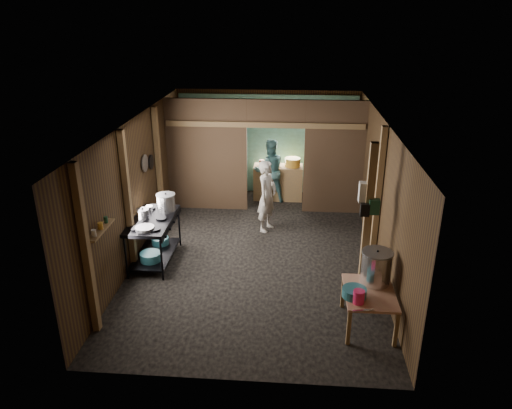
# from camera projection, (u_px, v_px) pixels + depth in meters

# --- Properties ---
(floor) EXTENTS (4.50, 7.00, 0.00)m
(floor) POSITION_uv_depth(u_px,v_px,m) (257.00, 253.00, 9.41)
(floor) COLOR black
(floor) RESTS_ON ground
(ceiling) EXTENTS (4.50, 7.00, 0.00)m
(ceiling) POSITION_uv_depth(u_px,v_px,m) (257.00, 121.00, 8.43)
(ceiling) COLOR #4C4844
(ceiling) RESTS_ON ground
(wall_back) EXTENTS (4.50, 0.00, 2.60)m
(wall_back) POSITION_uv_depth(u_px,v_px,m) (268.00, 142.00, 12.15)
(wall_back) COLOR #493417
(wall_back) RESTS_ON ground
(wall_front) EXTENTS (4.50, 0.00, 2.60)m
(wall_front) POSITION_uv_depth(u_px,v_px,m) (234.00, 294.00, 5.69)
(wall_front) COLOR #493417
(wall_front) RESTS_ON ground
(wall_left) EXTENTS (0.00, 7.00, 2.60)m
(wall_left) POSITION_uv_depth(u_px,v_px,m) (138.00, 187.00, 9.09)
(wall_left) COLOR #493417
(wall_left) RESTS_ON ground
(wall_right) EXTENTS (0.00, 7.00, 2.60)m
(wall_right) POSITION_uv_depth(u_px,v_px,m) (380.00, 194.00, 8.76)
(wall_right) COLOR #493417
(wall_right) RESTS_ON ground
(partition_left) EXTENTS (1.85, 0.10, 2.60)m
(partition_left) POSITION_uv_depth(u_px,v_px,m) (207.00, 155.00, 11.05)
(partition_left) COLOR brown
(partition_left) RESTS_ON floor
(partition_right) EXTENTS (1.35, 0.10, 2.60)m
(partition_right) POSITION_uv_depth(u_px,v_px,m) (334.00, 158.00, 10.84)
(partition_right) COLOR brown
(partition_right) RESTS_ON floor
(partition_header) EXTENTS (1.30, 0.10, 0.60)m
(partition_header) POSITION_uv_depth(u_px,v_px,m) (276.00, 113.00, 10.56)
(partition_header) COLOR brown
(partition_header) RESTS_ON wall_back
(turquoise_panel) EXTENTS (4.40, 0.06, 2.50)m
(turquoise_panel) POSITION_uv_depth(u_px,v_px,m) (267.00, 145.00, 12.12)
(turquoise_panel) COLOR #70C0BE
(turquoise_panel) RESTS_ON wall_back
(back_counter) EXTENTS (1.20, 0.50, 0.85)m
(back_counter) POSITION_uv_depth(u_px,v_px,m) (278.00, 182.00, 11.95)
(back_counter) COLOR olive
(back_counter) RESTS_ON floor
(wall_clock) EXTENTS (0.20, 0.03, 0.20)m
(wall_clock) POSITION_uv_depth(u_px,v_px,m) (278.00, 119.00, 11.81)
(wall_clock) COLOR silver
(wall_clock) RESTS_ON wall_back
(post_left_a) EXTENTS (0.10, 0.12, 2.60)m
(post_left_a) POSITION_uv_depth(u_px,v_px,m) (86.00, 252.00, 6.68)
(post_left_a) COLOR olive
(post_left_a) RESTS_ON floor
(post_left_b) EXTENTS (0.10, 0.12, 2.60)m
(post_left_b) POSITION_uv_depth(u_px,v_px,m) (128.00, 203.00, 8.34)
(post_left_b) COLOR olive
(post_left_b) RESTS_ON floor
(post_left_c) EXTENTS (0.10, 0.12, 2.60)m
(post_left_c) POSITION_uv_depth(u_px,v_px,m) (159.00, 168.00, 10.19)
(post_left_c) COLOR olive
(post_left_c) RESTS_ON floor
(post_right) EXTENTS (0.10, 0.12, 2.60)m
(post_right) POSITION_uv_depth(u_px,v_px,m) (378.00, 198.00, 8.58)
(post_right) COLOR olive
(post_right) RESTS_ON floor
(post_free) EXTENTS (0.12, 0.12, 2.60)m
(post_free) POSITION_uv_depth(u_px,v_px,m) (367.00, 223.00, 7.59)
(post_free) COLOR olive
(post_free) RESTS_ON floor
(cross_beam) EXTENTS (4.40, 0.12, 0.12)m
(cross_beam) POSITION_uv_depth(u_px,v_px,m) (264.00, 125.00, 10.62)
(cross_beam) COLOR olive
(cross_beam) RESTS_ON wall_left
(pan_lid_big) EXTENTS (0.03, 0.34, 0.34)m
(pan_lid_big) POSITION_uv_depth(u_px,v_px,m) (145.00, 163.00, 9.32)
(pan_lid_big) COLOR gray
(pan_lid_big) RESTS_ON wall_left
(pan_lid_small) EXTENTS (0.03, 0.30, 0.30)m
(pan_lid_small) POSITION_uv_depth(u_px,v_px,m) (151.00, 162.00, 9.73)
(pan_lid_small) COLOR black
(pan_lid_small) RESTS_ON wall_left
(wall_shelf) EXTENTS (0.14, 0.80, 0.03)m
(wall_shelf) POSITION_uv_depth(u_px,v_px,m) (101.00, 230.00, 7.10)
(wall_shelf) COLOR olive
(wall_shelf) RESTS_ON wall_left
(jar_white) EXTENTS (0.07, 0.07, 0.10)m
(jar_white) POSITION_uv_depth(u_px,v_px,m) (94.00, 233.00, 6.85)
(jar_white) COLOR silver
(jar_white) RESTS_ON wall_shelf
(jar_yellow) EXTENTS (0.08, 0.08, 0.10)m
(jar_yellow) POSITION_uv_depth(u_px,v_px,m) (100.00, 226.00, 7.08)
(jar_yellow) COLOR gold
(jar_yellow) RESTS_ON wall_shelf
(jar_green) EXTENTS (0.06, 0.06, 0.10)m
(jar_green) POSITION_uv_depth(u_px,v_px,m) (106.00, 220.00, 7.28)
(jar_green) COLOR #1C4C33
(jar_green) RESTS_ON wall_shelf
(bag_white) EXTENTS (0.22, 0.15, 0.32)m
(bag_white) POSITION_uv_depth(u_px,v_px,m) (366.00, 192.00, 7.48)
(bag_white) COLOR silver
(bag_white) RESTS_ON post_free
(bag_green) EXTENTS (0.16, 0.12, 0.24)m
(bag_green) POSITION_uv_depth(u_px,v_px,m) (374.00, 207.00, 7.41)
(bag_green) COLOR #1C4C33
(bag_green) RESTS_ON post_free
(bag_black) EXTENTS (0.14, 0.10, 0.20)m
(bag_black) POSITION_uv_depth(u_px,v_px,m) (365.00, 210.00, 7.42)
(bag_black) COLOR black
(bag_black) RESTS_ON post_free
(gas_range) EXTENTS (0.76, 1.47, 0.87)m
(gas_range) POSITION_uv_depth(u_px,v_px,m) (154.00, 240.00, 8.95)
(gas_range) COLOR black
(gas_range) RESTS_ON floor
(prep_table) EXTENTS (0.73, 1.00, 0.59)m
(prep_table) POSITION_uv_depth(u_px,v_px,m) (368.00, 309.00, 7.15)
(prep_table) COLOR tan
(prep_table) RESTS_ON floor
(stove_pot_large) EXTENTS (0.40, 0.40, 0.36)m
(stove_pot_large) POSITION_uv_depth(u_px,v_px,m) (166.00, 203.00, 9.07)
(stove_pot_large) COLOR silver
(stove_pot_large) RESTS_ON gas_range
(stove_pot_med) EXTENTS (0.28, 0.28, 0.20)m
(stove_pot_med) POSITION_uv_depth(u_px,v_px,m) (143.00, 214.00, 8.77)
(stove_pot_med) COLOR silver
(stove_pot_med) RESTS_ON gas_range
(stove_saucepan) EXTENTS (0.16, 0.16, 0.10)m
(stove_saucepan) POSITION_uv_depth(u_px,v_px,m) (149.00, 208.00, 9.12)
(stove_saucepan) COLOR silver
(stove_saucepan) RESTS_ON gas_range
(frying_pan) EXTENTS (0.45, 0.61, 0.08)m
(frying_pan) POSITION_uv_depth(u_px,v_px,m) (145.00, 228.00, 8.34)
(frying_pan) COLOR gray
(frying_pan) RESTS_ON gas_range
(blue_tub_front) EXTENTS (0.38, 0.38, 0.16)m
(blue_tub_front) POSITION_uv_depth(u_px,v_px,m) (151.00, 257.00, 8.75)
(blue_tub_front) COLOR #2B6F7D
(blue_tub_front) RESTS_ON gas_range
(blue_tub_back) EXTENTS (0.33, 0.33, 0.13)m
(blue_tub_back) POSITION_uv_depth(u_px,v_px,m) (160.00, 241.00, 9.37)
(blue_tub_back) COLOR #2B6F7D
(blue_tub_back) RESTS_ON gas_range
(stock_pot) EXTENTS (0.59, 0.59, 0.54)m
(stock_pot) POSITION_uv_depth(u_px,v_px,m) (376.00, 268.00, 7.18)
(stock_pot) COLOR silver
(stock_pot) RESTS_ON prep_table
(wash_basin) EXTENTS (0.44, 0.44, 0.13)m
(wash_basin) POSITION_uv_depth(u_px,v_px,m) (354.00, 292.00, 6.90)
(wash_basin) COLOR #2B6F7D
(wash_basin) RESTS_ON prep_table
(pink_bucket) EXTENTS (0.21, 0.21, 0.20)m
(pink_bucket) POSITION_uv_depth(u_px,v_px,m) (359.00, 297.00, 6.74)
(pink_bucket) COLOR #F52564
(pink_bucket) RESTS_ON prep_table
(knife) EXTENTS (0.30, 0.09, 0.01)m
(knife) POSITION_uv_depth(u_px,v_px,m) (363.00, 310.00, 6.59)
(knife) COLOR silver
(knife) RESTS_ON prep_table
(yellow_tub) EXTENTS (0.37, 0.37, 0.21)m
(yellow_tub) POSITION_uv_depth(u_px,v_px,m) (293.00, 162.00, 11.73)
(yellow_tub) COLOR gold
(yellow_tub) RESTS_ON back_counter
(red_cup) EXTENTS (0.12, 0.12, 0.14)m
(red_cup) POSITION_uv_depth(u_px,v_px,m) (262.00, 163.00, 11.80)
(red_cup) COLOR #A23818
(red_cup) RESTS_ON back_counter
(cook) EXTENTS (0.56, 0.66, 1.54)m
(cook) POSITION_uv_depth(u_px,v_px,m) (267.00, 196.00, 10.12)
(cook) COLOR beige
(cook) RESTS_ON floor
(worker_back) EXTENTS (0.90, 0.79, 1.57)m
(worker_back) POSITION_uv_depth(u_px,v_px,m) (269.00, 171.00, 11.64)
(worker_back) COLOR slate
(worker_back) RESTS_ON floor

